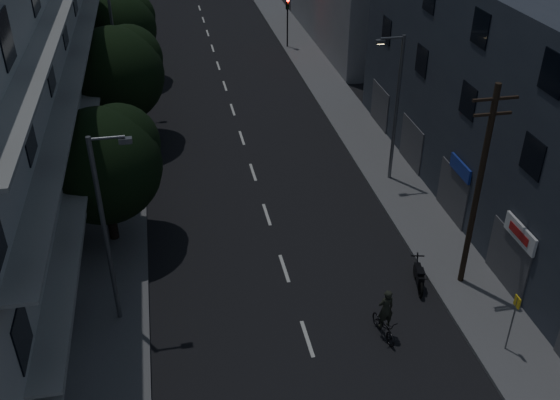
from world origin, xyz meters
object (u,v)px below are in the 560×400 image
object	(u,v)px
bus_stop_sign	(514,314)
motorcycle	(419,277)
utility_pole	(479,186)
cyclist	(384,320)

from	to	relation	value
bus_stop_sign	motorcycle	world-z (taller)	bus_stop_sign
utility_pole	cyclist	world-z (taller)	utility_pole
bus_stop_sign	cyclist	xyz separation A→B (m)	(-4.25, 1.72, -1.14)
bus_stop_sign	cyclist	world-z (taller)	bus_stop_sign
utility_pole	bus_stop_sign	distance (m)	5.10
bus_stop_sign	cyclist	bearing A→B (deg)	157.89
motorcycle	utility_pole	bearing A→B (deg)	8.08
motorcycle	bus_stop_sign	bearing A→B (deg)	-54.75
utility_pole	motorcycle	world-z (taller)	utility_pole
utility_pole	motorcycle	xyz separation A→B (m)	(-1.90, 0.15, -4.36)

